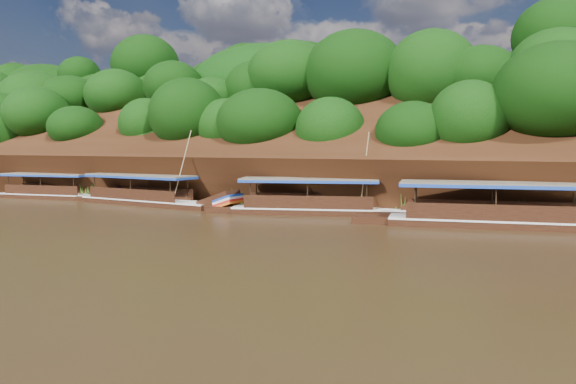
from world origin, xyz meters
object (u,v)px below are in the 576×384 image
boat_2 (154,199)px  boat_0 (525,218)px  boat_3 (60,193)px  boat_1 (331,206)px

boat_2 → boat_0: bearing=5.1°
boat_0 → boat_3: size_ratio=1.29×
boat_1 → boat_3: 25.04m
boat_2 → boat_3: 10.85m
boat_0 → boat_2: (-26.28, 0.45, -0.05)m
boat_0 → boat_1: bearing=163.8°
boat_0 → boat_3: 37.12m
boat_0 → boat_2: size_ratio=1.06×
boat_0 → boat_2: bearing=168.3°
boat_3 → boat_2: bearing=-12.8°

